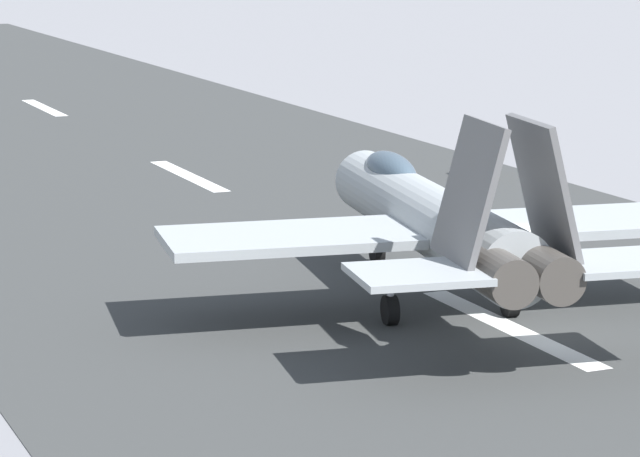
{
  "coord_description": "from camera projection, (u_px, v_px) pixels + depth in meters",
  "views": [
    {
      "loc": [
        -31.34,
        18.78,
        9.89
      ],
      "look_at": [
        3.43,
        3.68,
        2.2
      ],
      "focal_mm": 84.77,
      "sensor_mm": 36.0,
      "label": 1
    }
  ],
  "objects": [
    {
      "name": "crew_person",
      "position": [
        477.0,
        155.0,
        59.63
      ],
      "size": [
        0.57,
        0.49,
        1.73
      ],
      "color": "#1E2338",
      "rests_on": "ground"
    },
    {
      "name": "ground_plane",
      "position": [
        511.0,
        329.0,
        37.47
      ],
      "size": [
        400.0,
        400.0,
        0.0
      ],
      "primitive_type": "plane",
      "color": "gray"
    },
    {
      "name": "runway_strip",
      "position": [
        511.0,
        328.0,
        37.45
      ],
      "size": [
        240.0,
        26.0,
        0.02
      ],
      "color": "#383939",
      "rests_on": "ground"
    },
    {
      "name": "fighter_jet",
      "position": [
        430.0,
        216.0,
        39.39
      ],
      "size": [
        17.27,
        14.66,
        5.57
      ],
      "color": "#9FA5A7",
      "rests_on": "ground"
    }
  ]
}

